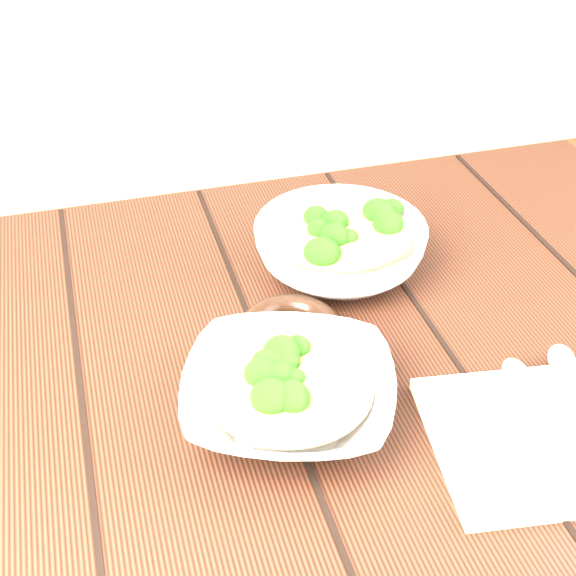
{
  "coord_description": "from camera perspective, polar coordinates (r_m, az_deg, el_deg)",
  "views": [
    {
      "loc": [
        -0.18,
        -0.65,
        1.33
      ],
      "look_at": [
        0.02,
        0.06,
        0.8
      ],
      "focal_mm": 50.0,
      "sensor_mm": 36.0,
      "label": 1
    }
  ],
  "objects": [
    {
      "name": "spoon_right",
      "position": [
        0.88,
        19.06,
        -6.42
      ],
      "size": [
        0.1,
        0.18,
        0.01
      ],
      "color": "#B6AEA0",
      "rests_on": "napkin"
    },
    {
      "name": "napkin",
      "position": [
        0.83,
        18.07,
        -10.04
      ],
      "size": [
        0.25,
        0.22,
        0.01
      ],
      "primitive_type": "cube",
      "rotation": [
        0.0,
        0.0,
        -0.14
      ],
      "color": "beige",
      "rests_on": "table"
    },
    {
      "name": "soup_bowl_back",
      "position": [
        1.0,
        3.71,
        2.96
      ],
      "size": [
        0.23,
        0.23,
        0.08
      ],
      "color": "silver",
      "rests_on": "table"
    },
    {
      "name": "table",
      "position": [
        0.97,
        -0.27,
        -10.31
      ],
      "size": [
        1.2,
        0.8,
        0.75
      ],
      "color": "black",
      "rests_on": "ground"
    },
    {
      "name": "spoon_left",
      "position": [
        0.85,
        16.58,
        -7.62
      ],
      "size": [
        0.07,
        0.19,
        0.01
      ],
      "color": "#B6AEA0",
      "rests_on": "napkin"
    },
    {
      "name": "trivet",
      "position": [
        0.9,
        0.19,
        -3.03
      ],
      "size": [
        0.13,
        0.13,
        0.03
      ],
      "primitive_type": "torus",
      "rotation": [
        0.0,
        0.0,
        -0.06
      ],
      "color": "black",
      "rests_on": "table"
    },
    {
      "name": "soup_bowl_front",
      "position": [
        0.8,
        0.04,
        -7.55
      ],
      "size": [
        0.27,
        0.27,
        0.06
      ],
      "color": "silver",
      "rests_on": "table"
    }
  ]
}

